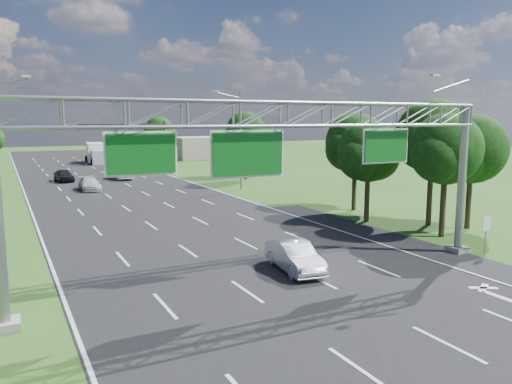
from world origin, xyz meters
TOP-DOWN VIEW (x-y plane):
  - ground at (0.00, 30.00)m, footprint 220.00×220.00m
  - road at (0.00, 30.00)m, footprint 18.00×180.00m
  - road_flare at (10.20, 14.00)m, footprint 3.00×30.00m
  - sign_gantry at (0.33, 12.00)m, footprint 23.50×1.00m
  - regulatory_sign at (12.40, 10.98)m, footprint 0.60×0.08m
  - traffic_signal at (7.48, 65.00)m, footprint 12.21×0.24m
  - streetlight_r_mid at (11.30, 40.00)m, footprint 2.97×0.22m
  - tree_cluster_right at (14.80, 19.19)m, footprint 9.91×14.60m
  - tree_verge_rd at (16.08, 48.04)m, footprint 5.76×4.80m
  - tree_verge_re at (14.08, 78.04)m, footprint 5.76×4.80m
  - building_right at (24.00, 82.00)m, footprint 12.00×9.00m
  - silver_sedan at (1.60, 13.17)m, footprint 2.06×4.49m
  - car_queue_a at (-2.70, 46.70)m, footprint 1.93×4.61m
  - car_queue_c at (-4.21, 55.60)m, footprint 2.17×4.47m
  - car_queue_d at (2.50, 55.15)m, footprint 1.78×5.02m
  - box_truck at (3.70, 80.51)m, footprint 3.25×9.05m

SIDE VIEW (x-z plane):
  - ground at x=0.00m, z-range 0.00..0.00m
  - road at x=0.00m, z-range -0.01..0.01m
  - road_flare at x=10.20m, z-range -0.01..0.01m
  - car_queue_a at x=-2.70m, z-range 0.00..1.33m
  - silver_sedan at x=1.60m, z-range 0.00..1.42m
  - car_queue_c at x=-4.21m, z-range 0.00..1.47m
  - car_queue_d at x=2.50m, z-range 0.00..1.65m
  - regulatory_sign at x=12.40m, z-range 0.46..2.56m
  - box_truck at x=3.70m, z-range -0.07..3.27m
  - building_right at x=24.00m, z-range 0.00..4.00m
  - traffic_signal at x=7.48m, z-range 1.67..8.67m
  - tree_verge_re at x=14.08m, z-range 1.28..9.12m
  - tree_cluster_right at x=14.80m, z-range 0.97..9.65m
  - streetlight_r_mid at x=11.30m, z-range 0.50..10.66m
  - tree_verge_rd at x=16.08m, z-range 1.49..9.77m
  - sign_gantry at x=0.33m, z-range 2.11..11.67m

